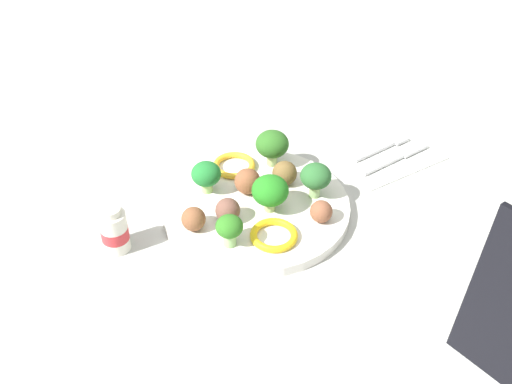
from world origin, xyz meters
name	(u,v)px	position (x,y,z in m)	size (l,w,h in m)	color
ground_plane	(256,211)	(0.00, 0.00, 0.00)	(4.00, 4.00, 0.00)	#B2B2AD
plate	(256,207)	(0.00, 0.00, 0.01)	(0.28, 0.28, 0.02)	white
broccoli_floret_front_right	(206,175)	(-0.04, 0.07, 0.05)	(0.05, 0.05, 0.05)	#A1CE72
broccoli_floret_back_right	(272,145)	(0.08, 0.06, 0.05)	(0.05, 0.05, 0.06)	#A3BE73
broccoli_floret_back_left	(229,228)	(-0.08, -0.05, 0.05)	(0.04, 0.04, 0.05)	#97CB7A
broccoli_floret_mid_left	(316,177)	(0.08, -0.04, 0.05)	(0.05, 0.05, 0.06)	#94BA75
broccoli_floret_near_rim	(270,191)	(0.01, -0.03, 0.05)	(0.05, 0.05, 0.06)	#A3BB70
meatball_back_right	(228,210)	(-0.06, -0.01, 0.03)	(0.04, 0.04, 0.04)	brown
meatball_front_right	(194,219)	(-0.10, 0.01, 0.03)	(0.03, 0.03, 0.03)	brown
meatball_mid_right	(248,181)	(0.01, 0.03, 0.04)	(0.04, 0.04, 0.04)	brown
meatball_mid_left	(285,173)	(0.06, 0.01, 0.04)	(0.04, 0.04, 0.04)	brown
meatball_front_left	(321,211)	(0.05, -0.09, 0.03)	(0.03, 0.03, 0.03)	brown
pepper_ring_back_left	(274,235)	(-0.03, -0.08, 0.02)	(0.07, 0.07, 0.01)	yellow
pepper_ring_back_right	(234,165)	(0.03, 0.09, 0.02)	(0.07, 0.07, 0.01)	yellow
napkin	(387,155)	(0.26, -0.02, 0.00)	(0.17, 0.12, 0.01)	white
fork	(383,146)	(0.27, -0.01, 0.01)	(0.12, 0.02, 0.01)	silver
knife	(397,157)	(0.27, -0.04, 0.01)	(0.15, 0.02, 0.01)	silver
yogurt_bottle	(114,231)	(-0.20, 0.06, 0.03)	(0.04, 0.04, 0.07)	white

